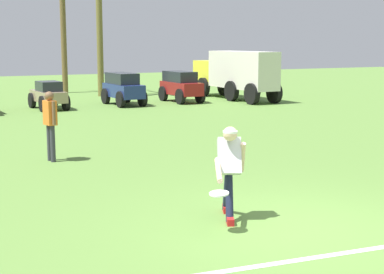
% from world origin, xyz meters
% --- Properties ---
extents(ground_plane, '(80.00, 80.00, 0.00)m').
position_xyz_m(ground_plane, '(0.00, 0.00, 0.00)').
color(ground_plane, '#598237').
extents(field_line_paint, '(20.53, 1.94, 0.01)m').
position_xyz_m(field_line_paint, '(0.00, -1.06, 0.00)').
color(field_line_paint, white).
rests_on(field_line_paint, ground_plane).
extents(frisbee_thrower, '(0.73, 0.96, 1.42)m').
position_xyz_m(frisbee_thrower, '(-0.65, 0.84, 0.80)').
color(frisbee_thrower, '#191E38').
rests_on(frisbee_thrower, ground_plane).
extents(frisbee_in_flight, '(0.36, 0.36, 0.05)m').
position_xyz_m(frisbee_in_flight, '(-1.09, 0.34, 0.57)').
color(frisbee_in_flight, white).
extents(teammate_near_sideline, '(0.26, 0.50, 1.56)m').
position_xyz_m(teammate_near_sideline, '(-2.04, 6.36, 0.94)').
color(teammate_near_sideline, '#33333D').
rests_on(teammate_near_sideline, ground_plane).
extents(parked_car_slot_d, '(1.22, 2.25, 1.10)m').
position_xyz_m(parked_car_slot_d, '(0.20, 16.59, 0.56)').
color(parked_car_slot_d, '#998466').
rests_on(parked_car_slot_d, ground_plane).
extents(parked_car_slot_e, '(1.26, 2.45, 1.34)m').
position_xyz_m(parked_car_slot_e, '(3.35, 16.75, 0.72)').
color(parked_car_slot_e, navy).
rests_on(parked_car_slot_e, ground_plane).
extents(parked_car_slot_f, '(1.23, 2.44, 1.34)m').
position_xyz_m(parked_car_slot_f, '(6.05, 16.81, 0.72)').
color(parked_car_slot_f, maroon).
rests_on(parked_car_slot_f, ground_plane).
extents(box_truck, '(1.51, 5.93, 2.20)m').
position_xyz_m(box_truck, '(8.81, 16.75, 1.23)').
color(box_truck, yellow).
rests_on(box_truck, ground_plane).
extents(palm_tree_left_of_centre, '(3.43, 3.15, 5.63)m').
position_xyz_m(palm_tree_left_of_centre, '(2.69, 23.66, 3.58)').
color(palm_tree_left_of_centre, brown).
rests_on(palm_tree_left_of_centre, ground_plane).
extents(palm_tree_right_of_centre, '(3.61, 3.55, 6.56)m').
position_xyz_m(palm_tree_right_of_centre, '(3.76, 21.05, 4.13)').
color(palm_tree_right_of_centre, brown).
rests_on(palm_tree_right_of_centre, ground_plane).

